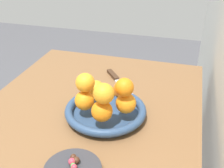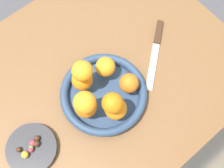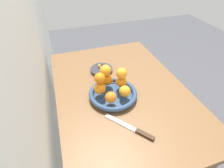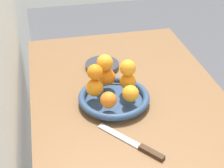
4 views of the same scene
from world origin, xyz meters
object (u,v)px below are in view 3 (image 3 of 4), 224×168
candy_ball_0 (104,70)px  candy_ball_4 (103,65)px  orange_4 (125,91)px  orange_1 (107,80)px  orange_2 (100,88)px  knife (133,129)px  orange_0 (121,82)px  orange_7 (122,73)px  candy_ball_1 (102,69)px  candy_ball_2 (101,68)px  dining_table (120,99)px  candy_ball_3 (103,68)px  fruit_bowl (113,94)px  candy_dish (101,70)px  orange_3 (111,97)px  orange_5 (105,70)px  candy_ball_6 (99,66)px  candy_ball_5 (100,67)px  orange_6 (100,78)px

candy_ball_0 → candy_ball_4: bearing=-6.3°
orange_4 → orange_1: bearing=26.4°
orange_2 → knife: bearing=-160.6°
orange_0 → candy_ball_4: orange_0 is taller
orange_7 → candy_ball_1: orange_7 is taller
candy_ball_2 → candy_ball_4: size_ratio=0.96×
dining_table → candy_ball_0: candy_ball_0 is taller
candy_ball_0 → candy_ball_3: (0.02, 0.00, 0.00)m
fruit_bowl → candy_dish: 0.27m
candy_ball_3 → orange_7: bearing=-168.8°
orange_3 → dining_table: bearing=-39.6°
orange_4 → candy_ball_2: size_ratio=4.15×
orange_5 → orange_7: bearing=-123.9°
orange_5 → orange_2: bearing=141.0°
candy_ball_6 → candy_ball_5: bearing=-175.3°
orange_5 → candy_ball_6: orange_5 is taller
candy_dish → candy_ball_5: (0.00, 0.01, 0.02)m
fruit_bowl → orange_0: size_ratio=4.24×
orange_5 → orange_3: bearing=173.4°
orange_3 → knife: 0.19m
orange_6 → candy_ball_2: orange_6 is taller
candy_ball_0 → candy_ball_5: bearing=25.5°
orange_1 → orange_4: orange_1 is taller
orange_2 → candy_ball_0: (0.23, -0.09, -0.04)m
candy_ball_6 → candy_ball_0: bearing=-162.0°
fruit_bowl → candy_ball_5: size_ratio=17.00×
candy_dish → candy_ball_3: size_ratio=7.77×
candy_ball_5 → candy_ball_6: candy_ball_6 is taller
orange_0 → orange_4: 0.08m
fruit_bowl → orange_4: bearing=-135.0°
orange_1 → orange_6: (-0.05, 0.06, 0.06)m
orange_3 → candy_ball_1: 0.32m
candy_dish → candy_ball_5: size_ratio=9.37×
orange_1 → candy_ball_6: 0.22m
candy_ball_1 → candy_ball_4: candy_ball_1 is taller
orange_0 → candy_ball_6: orange_0 is taller
dining_table → orange_1: bearing=76.6°
orange_1 → orange_2: (-0.06, 0.06, -0.00)m
dining_table → fruit_bowl: fruit_bowl is taller
candy_dish → orange_1: size_ratio=2.28×
orange_7 → orange_5: bearing=56.1°
candy_ball_3 → candy_ball_5: (0.01, 0.01, -0.00)m
orange_0 → candy_ball_6: (0.26, 0.06, -0.04)m
dining_table → candy_dish: (0.21, 0.06, 0.10)m
candy_ball_0 → knife: 0.48m
orange_4 → candy_ball_3: bearing=7.0°
orange_6 → orange_7: size_ratio=0.96×
orange_7 → candy_ball_3: bearing=11.2°
dining_table → orange_1: 0.18m
candy_ball_0 → orange_7: bearing=-168.8°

